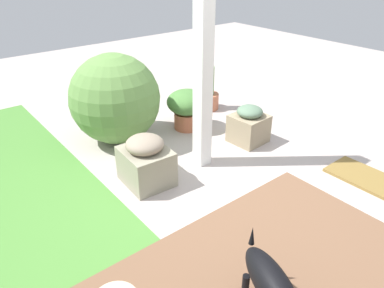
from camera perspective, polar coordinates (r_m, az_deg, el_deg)
The scene contains 8 objects.
ground_plane at distance 3.55m, azimuth 5.97°, elevation -5.37°, with size 12.00×12.00×0.00m, color #B4A7A1.
porch_pillar at distance 3.35m, azimuth 1.79°, elevation 14.06°, with size 0.14×0.14×2.28m, color white.
stone_planter_nearest at distance 4.16m, azimuth 8.84°, elevation 2.91°, with size 0.38×0.39×0.43m.
stone_planter_mid at distance 3.39m, azimuth -7.20°, elevation -2.68°, with size 0.48×0.43×0.48m.
round_shrub at distance 4.13m, azimuth -11.92°, elevation 6.90°, with size 0.99×0.99×0.99m, color #5F8A45.
terracotta_pot_tall at distance 5.01m, azimuth 2.45°, elevation 7.79°, with size 0.30×0.30×0.59m.
terracotta_pot_broad at distance 4.40m, azimuth -0.77°, elevation 5.91°, with size 0.49×0.49×0.49m.
doormat at distance 3.89m, azimuth 25.71°, elevation -4.85°, with size 0.72×0.40×0.03m, color olive.
Camera 1 is at (-2.06, 2.13, 1.96)m, focal length 34.18 mm.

